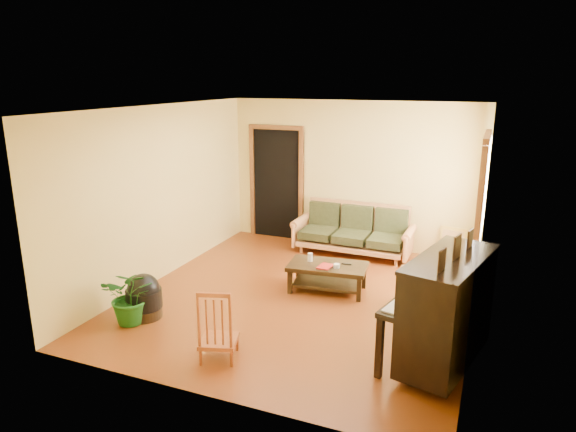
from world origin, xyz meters
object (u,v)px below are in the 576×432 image
at_px(sofa, 353,230).
at_px(red_chair, 218,323).
at_px(armchair, 428,285).
at_px(coffee_table, 327,278).
at_px(piano, 446,313).
at_px(ceramic_crock, 472,256).
at_px(potted_plant, 132,296).
at_px(footstool, 144,301).

bearing_deg(sofa, red_chair, -95.48).
distance_m(sofa, armchair, 2.38).
relative_size(coffee_table, red_chair, 1.32).
bearing_deg(coffee_table, piano, -39.37).
relative_size(sofa, ceramic_crock, 8.62).
bearing_deg(piano, ceramic_crock, 101.82).
relative_size(piano, potted_plant, 1.92).
distance_m(coffee_table, piano, 2.31).
bearing_deg(ceramic_crock, coffee_table, -133.12).
bearing_deg(coffee_table, red_chair, -103.55).
xyz_separation_m(coffee_table, footstool, (-1.90, -1.69, 0.02)).
xyz_separation_m(piano, footstool, (-3.66, -0.25, -0.40)).
bearing_deg(sofa, footstool, -117.34).
xyz_separation_m(coffee_table, potted_plant, (-1.94, -1.87, 0.16)).
relative_size(coffee_table, potted_plant, 1.52).
bearing_deg(potted_plant, red_chair, -12.96).
distance_m(coffee_table, armchair, 1.43).
bearing_deg(armchair, piano, -93.74).
bearing_deg(ceramic_crock, potted_plant, -134.60).
relative_size(coffee_table, armchair, 1.45).
bearing_deg(coffee_table, ceramic_crock, 46.88).
bearing_deg(footstool, sofa, 61.73).
distance_m(sofa, coffee_table, 1.70).
bearing_deg(armchair, ceramic_crock, 59.48).
distance_m(red_chair, ceramic_crock, 4.82).
xyz_separation_m(coffee_table, armchair, (1.41, -0.17, 0.18)).
height_order(piano, red_chair, piano).
bearing_deg(footstool, potted_plant, -102.09).
bearing_deg(armchair, footstool, -174.16).
bearing_deg(ceramic_crock, footstool, -135.70).
height_order(sofa, piano, piano).
distance_m(sofa, red_chair, 3.90).
bearing_deg(sofa, coffee_table, -85.85).
bearing_deg(red_chair, footstool, 142.15).
relative_size(red_chair, potted_plant, 1.15).
distance_m(piano, red_chair, 2.41).
xyz_separation_m(armchair, red_chair, (-1.94, -2.03, 0.04)).
height_order(armchair, footstool, armchair).
bearing_deg(armchair, potted_plant, -171.88).
relative_size(piano, footstool, 3.07).
height_order(piano, footstool, piano).
xyz_separation_m(sofa, ceramic_crock, (1.95, 0.31, -0.31)).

